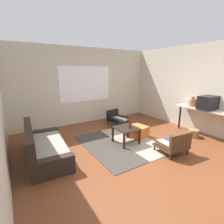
% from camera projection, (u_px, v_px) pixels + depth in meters
% --- Properties ---
extents(ground_plane, '(7.80, 7.80, 0.00)m').
position_uv_depth(ground_plane, '(140.00, 154.00, 3.92)').
color(ground_plane, brown).
extents(far_wall_with_window, '(5.60, 0.13, 2.70)m').
position_uv_depth(far_wall_with_window, '(85.00, 86.00, 6.10)').
color(far_wall_with_window, beige).
rests_on(far_wall_with_window, ground).
extents(side_wall_right, '(0.12, 6.60, 2.70)m').
position_uv_depth(side_wall_right, '(200.00, 89.00, 5.21)').
color(side_wall_right, beige).
rests_on(side_wall_right, ground).
extents(area_rug, '(1.82, 2.23, 0.01)m').
position_uv_depth(area_rug, '(120.00, 143.00, 4.48)').
color(area_rug, '#38332D').
rests_on(area_rug, ground).
extents(couch, '(0.92, 1.88, 0.76)m').
position_uv_depth(couch, '(44.00, 148.00, 3.71)').
color(couch, black).
rests_on(couch, ground).
extents(coffee_table, '(0.58, 0.61, 0.44)m').
position_uv_depth(coffee_table, '(126.00, 131.00, 4.43)').
color(coffee_table, black).
rests_on(coffee_table, ground).
extents(armchair_by_window, '(0.64, 0.70, 0.52)m').
position_uv_depth(armchair_by_window, '(116.00, 118.00, 5.99)').
color(armchair_by_window, black).
rests_on(armchair_by_window, ground).
extents(armchair_striped_foreground, '(0.69, 0.65, 0.56)m').
position_uv_depth(armchair_striped_foreground, '(174.00, 144.00, 3.88)').
color(armchair_striped_foreground, '#472D19').
rests_on(armchair_striped_foreground, ground).
extents(ottoman_orange, '(0.57, 0.57, 0.32)m').
position_uv_depth(ottoman_orange, '(137.00, 131.00, 4.90)').
color(ottoman_orange, '#D1662D').
rests_on(ottoman_orange, ground).
extents(console_shelf, '(0.45, 1.61, 0.83)m').
position_uv_depth(console_shelf, '(203.00, 111.00, 4.87)').
color(console_shelf, beige).
rests_on(console_shelf, ground).
extents(crt_television, '(0.56, 0.37, 0.38)m').
position_uv_depth(crt_television, '(208.00, 103.00, 4.72)').
color(crt_television, black).
rests_on(crt_television, console_shelf).
extents(clay_vase, '(0.25, 0.25, 0.31)m').
position_uv_depth(clay_vase, '(192.00, 102.00, 5.12)').
color(clay_vase, '#A87047').
rests_on(clay_vase, console_shelf).
extents(glass_bottle, '(0.06, 0.06, 0.28)m').
position_uv_depth(glass_bottle, '(130.00, 124.00, 4.35)').
color(glass_bottle, '#5B2319').
rests_on(glass_bottle, coffee_table).
extents(wicker_basket, '(0.30, 0.30, 0.22)m').
position_uv_depth(wicker_basket, '(194.00, 133.00, 4.90)').
color(wicker_basket, olive).
rests_on(wicker_basket, ground).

